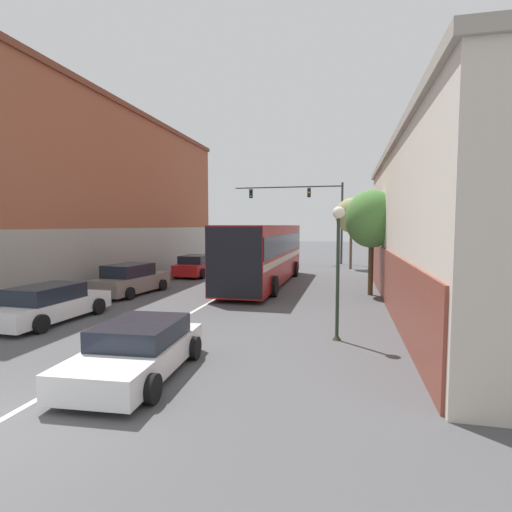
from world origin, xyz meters
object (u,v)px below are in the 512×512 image
Objects in this scene: street_tree_far at (351,216)px; hatchback_foreground at (138,350)px; bus at (264,251)px; parked_car_left_far at (131,280)px; street_tree_near at (372,219)px; parked_car_left_near at (196,266)px; street_lamp at (338,257)px; parked_car_left_mid at (50,304)px; traffic_signal_gantry at (309,205)px.

hatchback_foreground is at bearing -101.77° from street_tree_far.
hatchback_foreground is (-0.01, -14.17, -1.33)m from bus.
parked_car_left_far is 0.90× the size of street_tree_near.
hatchback_foreground is at bearing -163.51° from parked_car_left_near.
parked_car_left_near is at bearing 62.51° from bus.
street_tree_far is (-0.79, 11.74, 0.46)m from street_tree_near.
street_lamp is 0.71× the size of street_tree_far.
parked_car_left_near is (-5.17, 2.75, -1.22)m from bus.
street_tree_near is at bearing -52.16° from parked_car_left_mid.
parked_car_left_far is at bearing 149.82° from street_lamp.
parked_car_left_far is 11.71m from street_lamp.
parked_car_left_mid is (-0.32, -13.08, -0.05)m from parked_car_left_near.
street_tree_far is at bearing -15.00° from hatchback_foreground.
traffic_signal_gantry is at bearing -15.46° from parked_car_left_far.
street_tree_near reaches higher than parked_car_left_far.
street_tree_far reaches higher than street_lamp.
parked_car_left_mid is at bearing -144.33° from street_tree_near.
street_lamp is 19.94m from street_tree_far.
street_lamp is (4.30, -10.41, 0.55)m from bus.
bus is 2.84× the size of parked_car_left_near.
parked_car_left_far reaches higher than parked_car_left_mid.
parked_car_left_near is 0.86× the size of street_tree_near.
hatchback_foreground is 0.44× the size of traffic_signal_gantry.
parked_car_left_near is at bearing 13.73° from hatchback_foreground.
hatchback_foreground is 0.92× the size of parked_car_left_far.
traffic_signal_gantry is 5.32m from street_tree_far.
traffic_signal_gantry is at bearing -14.01° from parked_car_left_mid.
traffic_signal_gantry is (6.84, 23.58, 4.53)m from parked_car_left_mid.
street_tree_far reaches higher than parked_car_left_mid.
street_tree_far is at bearing -25.58° from parked_car_left_mid.
traffic_signal_gantry is (6.52, 10.50, 4.48)m from parked_car_left_near.
street_tree_near is 11.78m from street_tree_far.
traffic_signal_gantry reaches higher than street_tree_near.
parked_car_left_far is 17.93m from street_tree_far.
bus reaches higher than parked_car_left_mid.
street_tree_far is at bearing -56.87° from parked_car_left_near.
street_tree_near reaches higher than street_lamp.
parked_car_left_near is 13.15m from traffic_signal_gantry.
traffic_signal_gantry is 16.21m from street_tree_near.
hatchback_foreground is 0.83× the size of street_tree_near.
parked_car_left_near is 1.12× the size of street_lamp.
bus is at bearing 112.43° from street_lamp.
street_tree_far reaches higher than street_tree_near.
parked_car_left_near is 0.80× the size of street_tree_far.
street_lamp reaches higher than parked_car_left_mid.
street_tree_far reaches higher than hatchback_foreground.
bus is at bearing -118.45° from parked_car_left_near.
bus is at bearing -95.83° from traffic_signal_gantry.
hatchback_foreground is 0.77× the size of street_tree_far.
bus is 3.18× the size of street_lamp.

